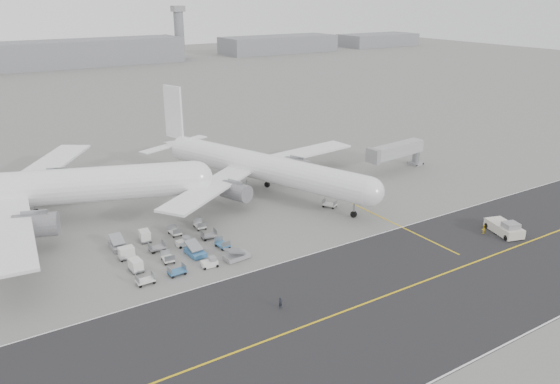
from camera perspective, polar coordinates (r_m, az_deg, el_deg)
ground at (r=84.10m, az=-3.36°, el=-7.62°), size 700.00×700.00×0.00m
taxiway at (r=73.70m, az=7.17°, el=-12.10°), size 220.00×59.00×0.03m
horizon_buildings at (r=334.17m, az=-21.35°, el=12.12°), size 520.00×28.00×28.00m
control_tower at (r=357.82m, az=-10.49°, el=16.20°), size 7.00×7.00×31.25m
airliner_a at (r=105.95m, az=-24.74°, el=0.29°), size 62.45×61.34×22.51m
airliner_b at (r=111.91m, az=-2.30°, el=2.74°), size 53.43×54.41×19.65m
pushback_tug at (r=101.48m, az=22.43°, el=-3.50°), size 5.14×9.15×2.59m
jet_bridge at (r=128.90m, az=12.08°, el=4.16°), size 17.53×5.01×6.56m
gse_cluster at (r=89.02m, az=-10.79°, el=-6.32°), size 22.28×21.50×1.98m
stray_dolly at (r=106.07m, az=5.19°, el=-1.58°), size 2.68×3.06×1.60m
ground_crew_a at (r=73.03m, az=0.05°, el=-11.53°), size 0.64×0.49×1.58m
ground_crew_b at (r=100.30m, az=20.47°, el=-3.67°), size 0.80×0.64×1.58m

